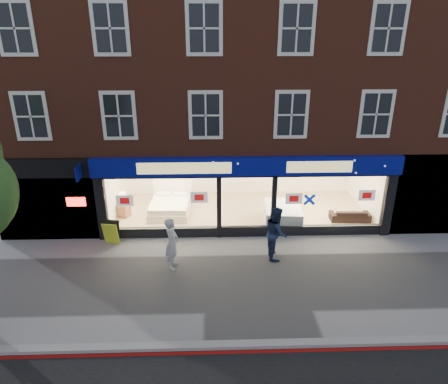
{
  "coord_description": "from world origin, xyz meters",
  "views": [
    {
      "loc": [
        -1.3,
        -10.88,
        7.53
      ],
      "look_at": [
        -0.88,
        2.5,
        2.1
      ],
      "focal_mm": 32.0,
      "sensor_mm": 36.0,
      "label": 1
    }
  ],
  "objects_px": {
    "display_bed": "(170,206)",
    "sofa": "(350,215)",
    "a_board": "(111,233)",
    "pedestrian_grey": "(172,243)",
    "mattress_stack": "(283,214)",
    "pedestrian_blue": "(276,233)"
  },
  "relations": [
    {
      "from": "display_bed",
      "to": "sofa",
      "type": "relative_size",
      "value": 1.31
    },
    {
      "from": "pedestrian_grey",
      "to": "pedestrian_blue",
      "type": "xyz_separation_m",
      "value": [
        3.59,
        0.58,
        0.04
      ]
    },
    {
      "from": "sofa",
      "to": "pedestrian_grey",
      "type": "bearing_deg",
      "value": 27.12
    },
    {
      "from": "mattress_stack",
      "to": "pedestrian_grey",
      "type": "height_order",
      "value": "pedestrian_grey"
    },
    {
      "from": "a_board",
      "to": "pedestrian_blue",
      "type": "relative_size",
      "value": 0.47
    },
    {
      "from": "mattress_stack",
      "to": "pedestrian_blue",
      "type": "distance_m",
      "value": 2.66
    },
    {
      "from": "sofa",
      "to": "pedestrian_grey",
      "type": "relative_size",
      "value": 0.9
    },
    {
      "from": "display_bed",
      "to": "mattress_stack",
      "type": "height_order",
      "value": "display_bed"
    },
    {
      "from": "mattress_stack",
      "to": "pedestrian_blue",
      "type": "height_order",
      "value": "pedestrian_blue"
    },
    {
      "from": "a_board",
      "to": "pedestrian_grey",
      "type": "height_order",
      "value": "pedestrian_grey"
    },
    {
      "from": "display_bed",
      "to": "mattress_stack",
      "type": "relative_size",
      "value": 1.11
    },
    {
      "from": "display_bed",
      "to": "pedestrian_grey",
      "type": "distance_m",
      "value": 4.26
    },
    {
      "from": "display_bed",
      "to": "mattress_stack",
      "type": "distance_m",
      "value": 4.87
    },
    {
      "from": "a_board",
      "to": "pedestrian_grey",
      "type": "xyz_separation_m",
      "value": [
        2.46,
        -1.72,
        0.46
      ]
    },
    {
      "from": "pedestrian_blue",
      "to": "mattress_stack",
      "type": "bearing_deg",
      "value": -15.09
    },
    {
      "from": "mattress_stack",
      "to": "pedestrian_blue",
      "type": "xyz_separation_m",
      "value": [
        -0.68,
        -2.52,
        0.49
      ]
    },
    {
      "from": "mattress_stack",
      "to": "sofa",
      "type": "xyz_separation_m",
      "value": [
        2.88,
        0.12,
        -0.12
      ]
    },
    {
      "from": "mattress_stack",
      "to": "a_board",
      "type": "relative_size",
      "value": 2.14
    },
    {
      "from": "display_bed",
      "to": "sofa",
      "type": "bearing_deg",
      "value": -4.92
    },
    {
      "from": "a_board",
      "to": "pedestrian_grey",
      "type": "relative_size",
      "value": 0.5
    },
    {
      "from": "mattress_stack",
      "to": "sofa",
      "type": "distance_m",
      "value": 2.88
    },
    {
      "from": "mattress_stack",
      "to": "pedestrian_blue",
      "type": "relative_size",
      "value": 1.02
    }
  ]
}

